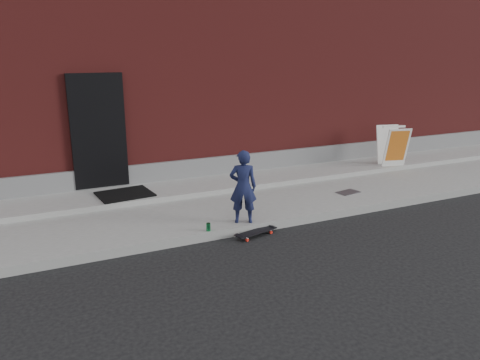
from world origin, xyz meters
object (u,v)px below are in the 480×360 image
pizza_sign (393,146)px  soda_can (208,227)px  skateboard (256,232)px  child (243,187)px

pizza_sign → soda_can: size_ratio=7.43×
soda_can → skateboard: bearing=-14.4°
child → pizza_sign: size_ratio=1.29×
pizza_sign → skateboard: bearing=-156.1°
skateboard → child: bearing=104.9°
skateboard → pizza_sign: bearing=23.9°
soda_can → child: bearing=10.6°
skateboard → soda_can: soda_can is taller
child → pizza_sign: 5.16m
skateboard → soda_can: bearing=165.6°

